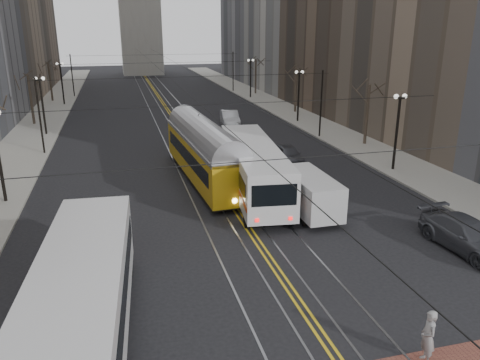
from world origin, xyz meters
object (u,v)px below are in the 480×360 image
streetcar (205,157)px  rear_bus (253,170)px  sedan_parked (467,235)px  pedestrian_b (428,337)px  cargo_van (310,195)px  sedan_grey (288,154)px  transit_bus (80,319)px  sedan_silver (230,119)px

streetcar → rear_bus: 4.68m
sedan_parked → pedestrian_b: size_ratio=2.82×
cargo_van → sedan_parked: cargo_van is taller
rear_bus → sedan_grey: size_ratio=2.98×
sedan_grey → pedestrian_b: (-3.87, -23.50, 0.23)m
transit_bus → streetcar: size_ratio=0.94×
sedan_grey → sedan_parked: bearing=-78.0°
rear_bus → cargo_van: (2.20, -4.18, -0.49)m
streetcar → sedan_grey: 7.74m
sedan_grey → sedan_silver: size_ratio=0.84×
streetcar → pedestrian_b: 21.34m
streetcar → rear_bus: streetcar is taller
sedan_parked → pedestrian_b: (-7.01, -6.64, 0.19)m
streetcar → sedan_silver: streetcar is taller
sedan_grey → cargo_van: bearing=-102.3°
streetcar → sedan_parked: 17.81m
pedestrian_b → sedan_grey: bearing=-174.4°
transit_bus → streetcar: bearing=71.9°
sedan_silver → cargo_van: bearing=-86.7°
cargo_van → sedan_grey: bearing=76.2°
sedan_grey → pedestrian_b: size_ratio=2.26×
rear_bus → sedan_silver: rear_bus is taller
transit_bus → cargo_van: (12.12, 10.09, -0.48)m
sedan_parked → pedestrian_b: bearing=-140.5°
transit_bus → sedan_silver: (13.66, 36.45, -0.83)m
sedan_grey → sedan_parked: size_ratio=0.80×
rear_bus → cargo_van: 4.75m
sedan_silver → streetcar: bearing=-102.2°
cargo_van → sedan_silver: cargo_van is taller
streetcar → cargo_van: streetcar is taller
sedan_silver → transit_bus: bearing=-103.9°
rear_bus → pedestrian_b: bearing=-80.3°
cargo_van → sedan_parked: size_ratio=1.00×
sedan_grey → sedan_parked: sedan_parked is taller
sedan_silver → sedan_parked: size_ratio=0.95×
sedan_grey → transit_bus: bearing=-124.0°
cargo_van → sedan_parked: (5.73, -6.27, -0.41)m
sedan_grey → sedan_parked: (3.14, -16.86, 0.05)m
rear_bus → pedestrian_b: (0.92, -17.09, -0.71)m
cargo_van → sedan_grey: (2.59, 10.58, -0.46)m
pedestrian_b → streetcar: bearing=-155.9°
streetcar → sedan_silver: bearing=67.6°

